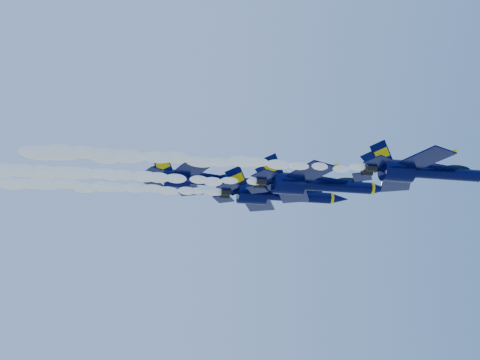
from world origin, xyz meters
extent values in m
cylinder|color=black|center=(17.77, -13.32, 150.43)|extent=(8.53, 1.42, 1.42)
ellipsoid|color=black|center=(11.80, -13.32, 150.38)|extent=(1.48, 2.56, 6.07)
cylinder|color=#F6CB00|center=(22.13, -13.32, 150.43)|extent=(0.33, 1.48, 1.48)
ellipsoid|color=black|center=(19.38, -13.32, 151.14)|extent=(3.41, 1.11, 0.94)
cube|color=#F6CB00|center=(19.38, -13.32, 150.86)|extent=(3.98, 0.95, 0.17)
cube|color=black|center=(13.50, -17.12, 150.43)|extent=(5.08, 6.02, 0.17)
cube|color=black|center=(13.50, -9.53, 150.43)|extent=(5.08, 6.02, 0.17)
cube|color=#F6CB00|center=(14.83, -17.12, 150.53)|extent=(2.29, 4.75, 0.09)
cube|color=#F6CB00|center=(14.83, -9.53, 150.53)|extent=(2.29, 4.75, 0.09)
cube|color=black|center=(9.71, -14.32, 151.85)|extent=(3.09, 0.98, 3.32)
cube|color=black|center=(9.71, -12.33, 151.85)|extent=(3.09, 0.98, 3.32)
cylinder|color=black|center=(8.48, -13.94, 150.34)|extent=(1.14, 1.04, 1.04)
cylinder|color=black|center=(8.48, -12.71, 150.34)|extent=(1.14, 1.04, 1.04)
cube|color=#F6CB00|center=(14.92, -13.32, 151.17)|extent=(10.43, 0.33, 0.08)
ellipsoid|color=white|center=(-10.33, -13.32, 150.10)|extent=(36.68, 1.85, 1.66)
cylinder|color=black|center=(8.14, -3.70, 151.91)|extent=(9.39, 1.56, 1.56)
ellipsoid|color=black|center=(1.57, -3.70, 151.86)|extent=(1.63, 2.82, 6.68)
cone|color=black|center=(14.19, -3.70, 151.91)|extent=(2.71, 1.56, 1.56)
cylinder|color=#F6CB00|center=(12.94, -3.70, 151.91)|extent=(0.37, 1.63, 1.63)
ellipsoid|color=black|center=(9.92, -3.70, 152.70)|extent=(3.76, 1.22, 1.03)
cube|color=#F6CB00|center=(9.92, -3.70, 152.38)|extent=(4.38, 1.04, 0.19)
cube|color=black|center=(3.45, -7.87, 151.91)|extent=(5.59, 6.63, 0.19)
cube|color=black|center=(3.45, 0.47, 151.91)|extent=(5.59, 6.63, 0.19)
cube|color=#F6CB00|center=(4.91, -7.87, 152.02)|extent=(2.52, 5.22, 0.10)
cube|color=#F6CB00|center=(4.91, 0.47, 152.02)|extent=(2.52, 5.22, 0.10)
cube|color=black|center=(-0.72, -4.79, 153.48)|extent=(3.40, 1.07, 3.66)
cube|color=black|center=(-0.72, -2.60, 153.48)|extent=(3.40, 1.07, 3.66)
cylinder|color=black|center=(-2.08, -4.38, 151.81)|extent=(1.25, 1.15, 1.15)
cylinder|color=black|center=(-2.08, -3.02, 151.81)|extent=(1.25, 1.15, 1.15)
cube|color=#F6CB00|center=(5.01, -3.70, 152.73)|extent=(11.47, 0.37, 0.08)
ellipsoid|color=white|center=(-20.94, -3.70, 151.57)|extent=(36.68, 2.03, 1.83)
cylinder|color=black|center=(5.29, 4.61, 153.32)|extent=(9.78, 1.63, 1.63)
ellipsoid|color=black|center=(-1.56, 4.61, 153.26)|extent=(1.70, 2.93, 6.96)
cone|color=black|center=(11.59, 4.61, 153.32)|extent=(2.83, 1.63, 1.63)
cylinder|color=#F6CB00|center=(10.29, 4.61, 153.32)|extent=(0.38, 1.70, 1.70)
ellipsoid|color=black|center=(7.13, 4.61, 154.13)|extent=(3.91, 1.27, 1.08)
cube|color=#F6CB00|center=(7.13, 4.61, 153.81)|extent=(4.57, 1.09, 0.20)
cube|color=black|center=(0.39, 0.26, 153.32)|extent=(5.83, 6.91, 0.20)
cube|color=black|center=(0.39, 8.96, 153.32)|extent=(5.83, 6.91, 0.20)
cube|color=#F6CB00|center=(1.92, 0.26, 153.43)|extent=(2.62, 5.44, 0.11)
cube|color=#F6CB00|center=(1.92, 8.96, 153.43)|extent=(2.62, 5.44, 0.11)
cube|color=black|center=(-3.95, 3.47, 154.95)|extent=(3.54, 1.12, 3.81)
cube|color=black|center=(-3.95, 5.75, 154.95)|extent=(3.54, 1.12, 3.81)
cylinder|color=black|center=(-5.37, 3.90, 153.21)|extent=(1.30, 1.20, 1.20)
cylinder|color=black|center=(-5.37, 5.32, 153.21)|extent=(1.30, 1.20, 1.20)
cube|color=#F6CB00|center=(2.03, 4.61, 154.17)|extent=(11.96, 0.38, 0.09)
ellipsoid|color=white|center=(-24.25, 4.61, 152.97)|extent=(36.68, 2.12, 1.91)
cylinder|color=black|center=(-5.41, 10.52, 157.26)|extent=(9.38, 1.56, 1.56)
ellipsoid|color=black|center=(-11.97, 10.52, 157.21)|extent=(1.63, 2.81, 6.67)
cone|color=black|center=(0.64, 10.52, 157.26)|extent=(2.71, 1.56, 1.56)
cylinder|color=#F6CB00|center=(-0.61, 10.52, 157.26)|extent=(0.36, 1.63, 1.63)
ellipsoid|color=black|center=(-3.64, 10.52, 158.04)|extent=(3.75, 1.22, 1.03)
cube|color=#F6CB00|center=(-3.64, 10.52, 157.73)|extent=(4.38, 1.04, 0.19)
cube|color=black|center=(-10.10, 6.35, 157.26)|extent=(5.59, 6.62, 0.19)
cube|color=black|center=(-10.10, 14.69, 157.26)|extent=(5.59, 6.62, 0.19)
cube|color=#F6CB00|center=(-8.64, 6.35, 157.37)|extent=(2.51, 5.22, 0.10)
cube|color=#F6CB00|center=(-8.64, 14.69, 157.37)|extent=(2.51, 5.22, 0.10)
cube|color=black|center=(-14.27, 9.43, 158.83)|extent=(3.40, 1.07, 3.65)
cube|color=black|center=(-14.27, 11.62, 158.83)|extent=(3.40, 1.07, 3.65)
cylinder|color=black|center=(-15.62, 9.85, 157.16)|extent=(1.25, 1.15, 1.15)
cylinder|color=black|center=(-15.62, 11.20, 157.16)|extent=(1.25, 1.15, 1.15)
cube|color=#F6CB00|center=(-8.53, 10.52, 158.08)|extent=(11.47, 0.36, 0.08)
ellipsoid|color=white|center=(-34.48, 10.52, 156.92)|extent=(36.68, 2.03, 1.83)
camera|label=1|loc=(-15.34, -65.61, 126.79)|focal=40.00mm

